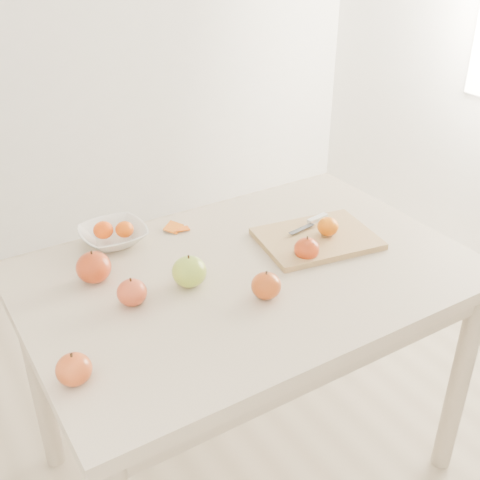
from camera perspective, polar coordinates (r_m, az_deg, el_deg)
ground at (r=2.13m, az=0.76°, el=-20.17°), size 3.50×3.50×0.00m
table at (r=1.68m, az=0.90°, el=-5.72°), size 1.20×0.80×0.75m
cutting_board at (r=1.77m, az=7.30°, el=0.13°), size 0.36×0.29×0.02m
board_tangerine at (r=1.77m, az=8.33°, el=1.27°), size 0.06×0.06×0.05m
fruit_bowl at (r=1.78m, az=-11.91°, el=0.42°), size 0.19×0.19×0.05m
bowl_tangerine_near at (r=1.78m, az=-12.84°, el=0.93°), size 0.06×0.06×0.05m
bowl_tangerine_far at (r=1.77m, az=-10.89°, el=1.00°), size 0.05×0.05×0.05m
orange_peel_a at (r=1.84m, az=-6.32°, el=1.08°), size 0.07×0.07×0.01m
orange_peel_b at (r=1.83m, az=-5.56°, el=0.98°), size 0.05×0.04×0.01m
paring_knife at (r=1.84m, az=7.11°, el=1.86°), size 0.17×0.06×0.01m
apple_green at (r=1.55m, az=-4.84°, el=-2.99°), size 0.09×0.09×0.08m
apple_red_c at (r=1.51m, az=2.50°, el=-4.35°), size 0.08×0.08×0.07m
apple_red_a at (r=1.61m, az=-13.71°, el=-2.53°), size 0.09×0.09×0.08m
apple_red_b at (r=1.50m, az=-10.21°, el=-4.91°), size 0.07×0.07×0.07m
apple_red_d at (r=1.31m, az=-15.48°, el=-11.73°), size 0.08×0.08×0.07m
apple_red_e at (r=1.67m, az=6.34°, el=-0.86°), size 0.07×0.07×0.06m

